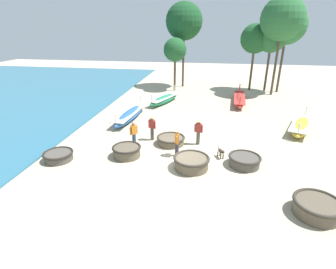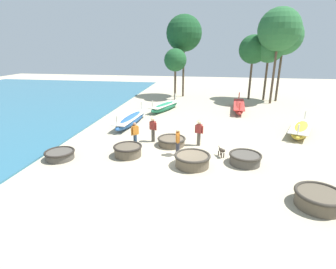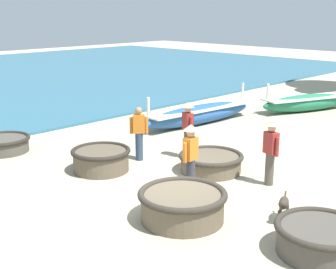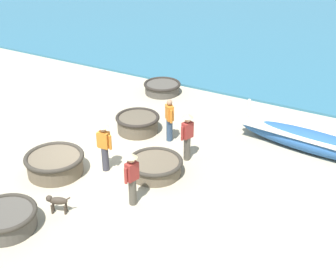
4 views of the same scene
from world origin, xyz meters
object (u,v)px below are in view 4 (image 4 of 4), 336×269
coracle_tilted (55,163)px  long_boat_green_hull (314,142)px  coracle_weathered (162,88)px  fisherman_by_coracle (104,143)px  fisherman_crouching (170,119)px  coracle_beside_post (6,219)px  fisherman_with_hat (187,134)px  fisherman_standing_right (132,175)px  coracle_far_left (138,123)px  dog (57,201)px  coracle_center (155,166)px

coracle_tilted → long_boat_green_hull: (-5.31, 6.73, 0.03)m
coracle_weathered → coracle_tilted: bearing=2.2°
fisherman_by_coracle → coracle_weathered: bearing=-166.2°
fisherman_crouching → coracle_beside_post: bearing=-12.3°
fisherman_with_hat → fisherman_standing_right: same height
fisherman_standing_right → coracle_weathered: bearing=-156.0°
coracle_tilted → coracle_weathered: (-7.21, -0.28, -0.09)m
coracle_far_left → dog: bearing=7.5°
coracle_beside_post → fisherman_with_hat: 6.05m
coracle_center → fisherman_standing_right: bearing=8.7°
coracle_beside_post → coracle_tilted: size_ratio=0.90×
coracle_beside_post → fisherman_standing_right: bearing=137.7°
coracle_center → fisherman_crouching: fisherman_crouching is taller
fisherman_by_coracle → coracle_beside_post: bearing=-8.9°
fisherman_crouching → coracle_weathered: bearing=-146.6°
coracle_weathered → dog: bearing=11.0°
dog → long_boat_green_hull: bearing=142.1°
coracle_beside_post → coracle_weathered: bearing=-174.4°
coracle_far_left → coracle_tilted: (3.66, -0.73, 0.02)m
coracle_weathered → long_boat_green_hull: 7.26m
coracle_tilted → fisherman_with_hat: (-2.76, 3.22, 0.61)m
coracle_far_left → dog: (5.19, 0.69, 0.04)m
long_boat_green_hull → fisherman_crouching: bearing=-70.0°
coracle_beside_post → coracle_weathered: coracle_beside_post is taller
dog → fisherman_with_hat: bearing=157.1°
fisherman_with_hat → coracle_tilted: bearing=-49.4°
coracle_weathered → fisherman_standing_right: 8.11m
coracle_tilted → fisherman_crouching: 4.20m
coracle_center → coracle_beside_post: 4.67m
coracle_beside_post → fisherman_standing_right: fisherman_standing_right is taller
coracle_tilted → fisherman_by_coracle: (-0.92, 1.27, 0.61)m
coracle_weathered → fisherman_crouching: (3.59, 2.36, 0.58)m
coracle_far_left → long_boat_green_hull: size_ratio=0.30×
coracle_far_left → long_boat_green_hull: long_boat_green_hull is taller
coracle_far_left → coracle_center: 2.97m
coracle_tilted → fisherman_by_coracle: fisherman_by_coracle is taller
coracle_tilted → fisherman_by_coracle: size_ratio=1.11×
fisherman_standing_right → coracle_far_left: bearing=-149.3°
coracle_far_left → coracle_center: coracle_far_left is taller
long_boat_green_hull → fisherman_standing_right: 6.65m
coracle_weathered → fisherman_with_hat: fisherman_with_hat is taller
fisherman_crouching → fisherman_standing_right: bearing=13.7°
coracle_far_left → dog: coracle_far_left is taller
long_boat_green_hull → dog: 8.66m
coracle_weathered → fisherman_with_hat: size_ratio=0.96×
fisherman_standing_right → long_boat_green_hull: bearing=145.8°
coracle_center → coracle_weathered: coracle_center is taller
fisherman_with_hat → coracle_weathered: bearing=-141.8°
coracle_tilted → dog: 2.08m
coracle_far_left → fisherman_with_hat: size_ratio=0.96×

